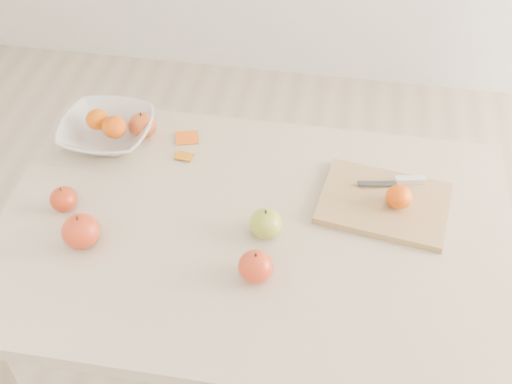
# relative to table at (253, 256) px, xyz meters

# --- Properties ---
(table) EXTENTS (1.20, 0.80, 0.75)m
(table) POSITION_rel_table_xyz_m (0.00, 0.00, 0.00)
(table) COLOR beige
(table) RESTS_ON ground
(cutting_board) EXTENTS (0.33, 0.26, 0.02)m
(cutting_board) POSITION_rel_table_xyz_m (0.30, 0.12, 0.11)
(cutting_board) COLOR tan
(cutting_board) RESTS_ON table
(board_tangerine) EXTENTS (0.06, 0.06, 0.05)m
(board_tangerine) POSITION_rel_table_xyz_m (0.33, 0.11, 0.14)
(board_tangerine) COLOR #CD5107
(board_tangerine) RESTS_ON cutting_board
(fruit_bowl) EXTENTS (0.24, 0.24, 0.06)m
(fruit_bowl) POSITION_rel_table_xyz_m (-0.43, 0.25, 0.13)
(fruit_bowl) COLOR silver
(fruit_bowl) RESTS_ON table
(bowl_tangerine_near) EXTENTS (0.06, 0.06, 0.05)m
(bowl_tangerine_near) POSITION_rel_table_xyz_m (-0.46, 0.26, 0.16)
(bowl_tangerine_near) COLOR #D65B07
(bowl_tangerine_near) RESTS_ON fruit_bowl
(bowl_tangerine_far) EXTENTS (0.06, 0.06, 0.06)m
(bowl_tangerine_far) POSITION_rel_table_xyz_m (-0.40, 0.24, 0.16)
(bowl_tangerine_far) COLOR #CB3807
(bowl_tangerine_far) RESTS_ON fruit_bowl
(orange_peel_a) EXTENTS (0.07, 0.06, 0.01)m
(orange_peel_a) POSITION_rel_table_xyz_m (-0.23, 0.29, 0.10)
(orange_peel_a) COLOR #E95C10
(orange_peel_a) RESTS_ON table
(orange_peel_b) EXTENTS (0.05, 0.04, 0.01)m
(orange_peel_b) POSITION_rel_table_xyz_m (-0.22, 0.22, 0.10)
(orange_peel_b) COLOR orange
(orange_peel_b) RESTS_ON table
(paring_knife) EXTENTS (0.17, 0.06, 0.01)m
(paring_knife) POSITION_rel_table_xyz_m (0.35, 0.19, 0.12)
(paring_knife) COLOR white
(paring_knife) RESTS_ON cutting_board
(apple_green) EXTENTS (0.08, 0.08, 0.07)m
(apple_green) POSITION_rel_table_xyz_m (0.03, -0.01, 0.13)
(apple_green) COLOR olive
(apple_green) RESTS_ON table
(apple_red_a) EXTENTS (0.07, 0.07, 0.07)m
(apple_red_a) POSITION_rel_table_xyz_m (-0.35, 0.29, 0.13)
(apple_red_a) COLOR maroon
(apple_red_a) RESTS_ON table
(apple_red_e) EXTENTS (0.08, 0.08, 0.07)m
(apple_red_e) POSITION_rel_table_xyz_m (0.03, -0.14, 0.13)
(apple_red_e) COLOR #9E150E
(apple_red_e) RESTS_ON table
(apple_red_d) EXTENTS (0.07, 0.07, 0.06)m
(apple_red_d) POSITION_rel_table_xyz_m (-0.45, -0.01, 0.13)
(apple_red_d) COLOR maroon
(apple_red_d) RESTS_ON table
(apple_red_b) EXTENTS (0.09, 0.09, 0.08)m
(apple_red_b) POSITION_rel_table_xyz_m (-0.37, -0.11, 0.14)
(apple_red_b) COLOR maroon
(apple_red_b) RESTS_ON table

